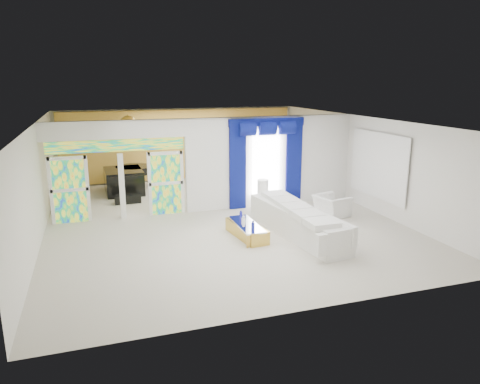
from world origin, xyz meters
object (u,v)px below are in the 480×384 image
object	(u,v)px
white_sofa	(297,222)
grand_piano	(124,181)
coffee_table	(247,231)
armchair	(331,206)
console_table	(271,202)

from	to	relation	value
white_sofa	grand_piano	xyz separation A→B (m)	(-4.13, 6.46, 0.07)
white_sofa	coffee_table	xyz separation A→B (m)	(-1.35, 0.30, -0.19)
white_sofa	armchair	size ratio (longest dim) A/B	4.01
console_table	armchair	world-z (taller)	armchair
console_table	grand_piano	bearing A→B (deg)	139.65
coffee_table	white_sofa	bearing A→B (deg)	-12.53
white_sofa	armchair	world-z (taller)	white_sofa
console_table	grand_piano	distance (m)	5.86
console_table	armchair	size ratio (longest dim) A/B	1.31
console_table	white_sofa	bearing A→B (deg)	-96.98
white_sofa	coffee_table	bearing A→B (deg)	160.36
white_sofa	console_table	xyz separation A→B (m)	(0.33, 2.67, -0.16)
white_sofa	console_table	distance (m)	2.70
armchair	grand_piano	bearing A→B (deg)	36.96
coffee_table	armchair	xyz separation A→B (m)	(3.19, 1.07, 0.14)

